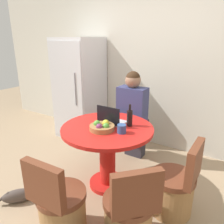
# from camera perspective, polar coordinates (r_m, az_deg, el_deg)

# --- Properties ---
(ground_plane) EXTENTS (12.00, 12.00, 0.00)m
(ground_plane) POSITION_cam_1_polar(r_m,az_deg,el_deg) (2.72, -4.93, -20.80)
(ground_plane) COLOR #9E8466
(wall_back) EXTENTS (7.00, 0.06, 2.60)m
(wall_back) POSITION_cam_1_polar(r_m,az_deg,el_deg) (3.58, 10.98, 11.52)
(wall_back) COLOR beige
(wall_back) RESTS_ON ground_plane
(refrigerator) EXTENTS (0.71, 0.71, 1.75)m
(refrigerator) POSITION_cam_1_polar(r_m,az_deg,el_deg) (3.95, -8.42, 6.00)
(refrigerator) COLOR silver
(refrigerator) RESTS_ON ground_plane
(dining_table) EXTENTS (1.05, 1.05, 0.78)m
(dining_table) POSITION_cam_1_polar(r_m,az_deg,el_deg) (2.58, -1.20, -8.57)
(dining_table) COLOR red
(dining_table) RESTS_ON ground_plane
(chair_near_right_corner) EXTENTS (0.52, 0.52, 0.82)m
(chair_near_right_corner) POSITION_cam_1_polar(r_m,az_deg,el_deg) (2.10, 4.46, -25.47)
(chair_near_right_corner) COLOR #9E7042
(chair_near_right_corner) RESTS_ON ground_plane
(chair_near_camera) EXTENTS (0.45, 0.45, 0.82)m
(chair_near_camera) POSITION_cam_1_polar(r_m,az_deg,el_deg) (2.20, -13.22, -23.40)
(chair_near_camera) COLOR #9E7042
(chair_near_camera) RESTS_ON ground_plane
(chair_right_side) EXTENTS (0.45, 0.45, 0.82)m
(chair_right_side) POSITION_cam_1_polar(r_m,az_deg,el_deg) (2.44, 15.94, -18.87)
(chair_right_side) COLOR #9E7042
(chair_right_side) RESTS_ON ground_plane
(person_seated) EXTENTS (0.40, 0.37, 1.32)m
(person_seated) POSITION_cam_1_polar(r_m,az_deg,el_deg) (3.13, 5.58, -0.13)
(person_seated) COLOR #2D2D38
(person_seated) RESTS_ON ground_plane
(laptop) EXTENTS (0.30, 0.22, 0.22)m
(laptop) POSITION_cam_1_polar(r_m,az_deg,el_deg) (2.56, -0.20, -2.03)
(laptop) COLOR #B7B7BC
(laptop) RESTS_ON dining_table
(fruit_bowl) EXTENTS (0.27, 0.27, 0.10)m
(fruit_bowl) POSITION_cam_1_polar(r_m,az_deg,el_deg) (2.39, -2.64, -3.86)
(fruit_bowl) COLOR olive
(fruit_bowl) RESTS_ON dining_table
(coffee_cup) EXTENTS (0.10, 0.10, 0.09)m
(coffee_cup) POSITION_cam_1_polar(r_m,az_deg,el_deg) (2.32, 2.54, -4.40)
(coffee_cup) COLOR #2D4C84
(coffee_cup) RESTS_ON dining_table
(bottle) EXTENTS (0.07, 0.07, 0.26)m
(bottle) POSITION_cam_1_polar(r_m,az_deg,el_deg) (2.49, 4.63, -1.46)
(bottle) COLOR black
(bottle) RESTS_ON dining_table
(cat) EXTENTS (0.33, 0.38, 0.15)m
(cat) POSITION_cam_1_polar(r_m,az_deg,el_deg) (2.78, -22.78, -19.36)
(cat) COLOR #473D38
(cat) RESTS_ON ground_plane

